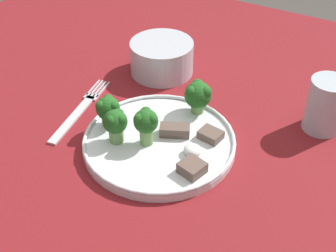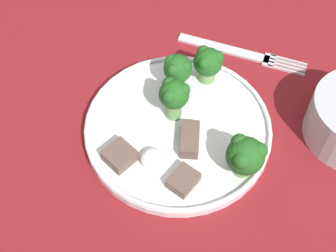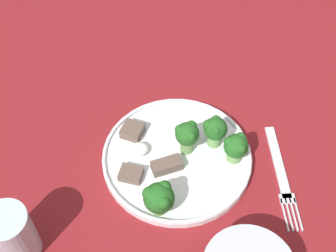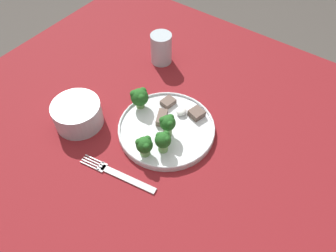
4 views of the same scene
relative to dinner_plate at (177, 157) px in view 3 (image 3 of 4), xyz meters
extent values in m
cube|color=maroon|center=(-0.06, 0.02, -0.02)|extent=(1.12, 1.12, 0.03)
cylinder|color=brown|center=(0.44, -0.48, -0.39)|extent=(0.06, 0.06, 0.69)
cylinder|color=white|center=(0.00, 0.00, 0.00)|extent=(0.24, 0.24, 0.01)
torus|color=white|center=(0.00, 0.00, 0.01)|extent=(0.24, 0.24, 0.01)
cube|color=silver|center=(-0.16, -0.01, -0.01)|extent=(0.04, 0.14, 0.00)
cube|color=silver|center=(-0.17, 0.06, -0.01)|extent=(0.03, 0.02, 0.00)
cube|color=silver|center=(-0.17, 0.08, -0.01)|extent=(0.01, 0.05, 0.00)
cube|color=silver|center=(-0.17, 0.08, -0.01)|extent=(0.01, 0.05, 0.00)
cube|color=silver|center=(-0.18, 0.08, -0.01)|extent=(0.01, 0.05, 0.00)
cube|color=silver|center=(-0.19, 0.08, -0.01)|extent=(0.01, 0.05, 0.00)
cylinder|color=#B2C1CC|center=(0.21, 0.17, 0.04)|extent=(0.06, 0.06, 0.09)
cylinder|color=silver|center=(0.21, 0.17, 0.02)|extent=(0.05, 0.05, 0.05)
cylinder|color=#709E56|center=(-0.09, 0.00, 0.01)|extent=(0.02, 0.02, 0.02)
sphere|color=#215B1E|center=(-0.09, 0.00, 0.04)|extent=(0.04, 0.04, 0.04)
sphere|color=#215B1E|center=(-0.08, 0.00, 0.04)|extent=(0.02, 0.02, 0.02)
sphere|color=#215B1E|center=(-0.10, 0.01, 0.04)|extent=(0.02, 0.02, 0.02)
sphere|color=#215B1E|center=(-0.10, -0.01, 0.04)|extent=(0.02, 0.02, 0.02)
cylinder|color=#709E56|center=(-0.06, -0.03, 0.01)|extent=(0.02, 0.02, 0.02)
sphere|color=#215B1E|center=(-0.06, -0.03, 0.04)|extent=(0.04, 0.04, 0.04)
sphere|color=#215B1E|center=(-0.05, -0.03, 0.05)|extent=(0.02, 0.02, 0.02)
sphere|color=#215B1E|center=(-0.06, -0.02, 0.05)|extent=(0.02, 0.02, 0.02)
sphere|color=#215B1E|center=(-0.06, -0.04, 0.05)|extent=(0.02, 0.02, 0.02)
cylinder|color=#709E56|center=(-0.01, -0.01, 0.02)|extent=(0.02, 0.02, 0.03)
sphere|color=#215B1E|center=(-0.01, -0.01, 0.05)|extent=(0.04, 0.04, 0.04)
sphere|color=#215B1E|center=(0.00, -0.01, 0.05)|extent=(0.02, 0.02, 0.02)
sphere|color=#215B1E|center=(-0.02, 0.00, 0.05)|extent=(0.02, 0.02, 0.02)
sphere|color=#215B1E|center=(-0.02, -0.02, 0.05)|extent=(0.02, 0.02, 0.02)
cylinder|color=#709E56|center=(0.02, 0.10, 0.01)|extent=(0.02, 0.02, 0.02)
sphere|color=#215B1E|center=(0.02, 0.10, 0.04)|extent=(0.05, 0.05, 0.05)
sphere|color=#215B1E|center=(0.03, 0.10, 0.05)|extent=(0.02, 0.02, 0.02)
sphere|color=#215B1E|center=(0.01, 0.11, 0.05)|extent=(0.02, 0.02, 0.02)
sphere|color=#215B1E|center=(0.01, 0.08, 0.05)|extent=(0.02, 0.02, 0.02)
cube|color=brown|center=(0.01, 0.02, 0.01)|extent=(0.05, 0.04, 0.02)
cube|color=brown|center=(0.08, -0.04, 0.01)|extent=(0.04, 0.04, 0.02)
cube|color=brown|center=(0.07, 0.04, 0.01)|extent=(0.04, 0.03, 0.01)
ellipsoid|color=white|center=(0.06, 0.00, 0.01)|extent=(0.03, 0.03, 0.02)
camera|label=1|loc=(0.28, -0.48, 0.47)|focal=50.00mm
camera|label=2|loc=(0.30, 0.15, 0.49)|focal=50.00mm
camera|label=3|loc=(-0.02, 0.42, 0.62)|focal=50.00mm
camera|label=4|loc=(-0.41, -0.30, 0.63)|focal=35.00mm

